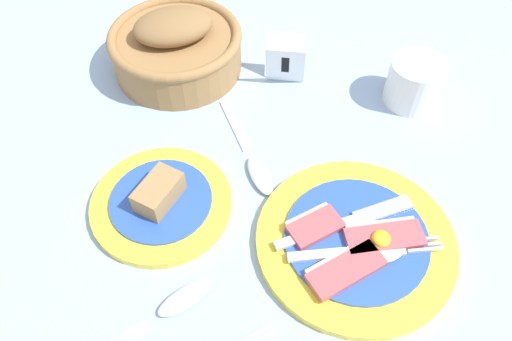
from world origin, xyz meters
TOP-DOWN VIEW (x-y plane):
  - ground_plane at (0.00, 0.00)m, footprint 3.00×3.00m
  - breakfast_plate at (0.08, 0.02)m, footprint 0.24×0.24m
  - bread_plate at (-0.17, 0.07)m, footprint 0.18×0.18m
  - sugar_cup at (0.19, 0.27)m, footprint 0.08×0.08m
  - bread_basket at (-0.17, 0.35)m, footprint 0.21×0.21m
  - number_card at (-0.00, 0.32)m, footprint 0.06×0.05m
  - teaspoon_by_saucer at (-0.15, -0.07)m, footprint 0.17×0.13m
  - teaspoon_near_cup at (-0.05, 0.15)m, footprint 0.09×0.19m

SIDE VIEW (x-z plane):
  - ground_plane at x=0.00m, z-range 0.00..0.00m
  - teaspoon_by_saucer at x=-0.15m, z-range 0.00..0.01m
  - teaspoon_near_cup at x=-0.05m, z-range 0.00..0.01m
  - breakfast_plate at x=0.08m, z-range -0.01..0.03m
  - bread_plate at x=-0.17m, z-range -0.01..0.03m
  - number_card at x=0.00m, z-range 0.00..0.07m
  - sugar_cup at x=0.19m, z-range 0.00..0.07m
  - bread_basket at x=-0.17m, z-range -0.01..0.09m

